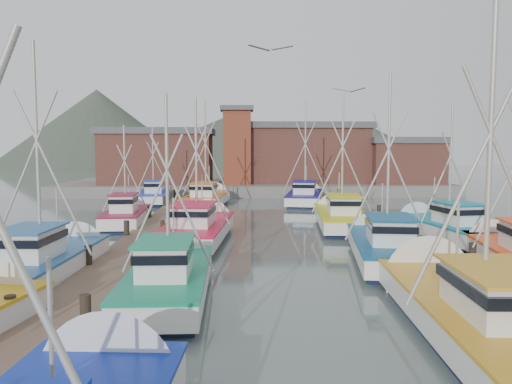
{
  "coord_description": "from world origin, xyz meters",
  "views": [
    {
      "loc": [
        -1.84,
        -22.34,
        5.14
      ],
      "look_at": [
        -0.82,
        6.73,
        2.6
      ],
      "focal_mm": 35.0,
      "sensor_mm": 36.0,
      "label": 1
    }
  ],
  "objects_px": {
    "boat_1": "(471,309)",
    "boat_4": "(171,278)",
    "boat_8": "(199,228)",
    "lookout_tower": "(237,145)",
    "boat_12": "(207,199)"
  },
  "relations": [
    {
      "from": "boat_1",
      "to": "boat_8",
      "type": "bearing_deg",
      "value": 124.6
    },
    {
      "from": "boat_1",
      "to": "boat_8",
      "type": "xyz_separation_m",
      "value": [
        -8.67,
        14.43,
        -0.0
      ]
    },
    {
      "from": "boat_1",
      "to": "boat_4",
      "type": "relative_size",
      "value": 1.28
    },
    {
      "from": "lookout_tower",
      "to": "boat_12",
      "type": "bearing_deg",
      "value": -103.08
    },
    {
      "from": "boat_8",
      "to": "lookout_tower",
      "type": "bearing_deg",
      "value": 90.86
    },
    {
      "from": "lookout_tower",
      "to": "boat_4",
      "type": "bearing_deg",
      "value": -93.28
    },
    {
      "from": "lookout_tower",
      "to": "boat_8",
      "type": "xyz_separation_m",
      "value": [
        -2.05,
        -27.57,
        -4.87
      ]
    },
    {
      "from": "boat_4",
      "to": "boat_12",
      "type": "height_order",
      "value": "boat_12"
    },
    {
      "from": "lookout_tower",
      "to": "boat_4",
      "type": "relative_size",
      "value": 1.02
    },
    {
      "from": "lookout_tower",
      "to": "boat_1",
      "type": "xyz_separation_m",
      "value": [
        6.62,
        -42.0,
        -4.87
      ]
    },
    {
      "from": "lookout_tower",
      "to": "boat_4",
      "type": "distance_m",
      "value": 38.65
    },
    {
      "from": "boat_1",
      "to": "boat_4",
      "type": "height_order",
      "value": "boat_1"
    },
    {
      "from": "boat_12",
      "to": "boat_1",
      "type": "bearing_deg",
      "value": -67.13
    },
    {
      "from": "boat_4",
      "to": "boat_12",
      "type": "bearing_deg",
      "value": 90.28
    },
    {
      "from": "boat_4",
      "to": "boat_8",
      "type": "bearing_deg",
      "value": 88.64
    }
  ]
}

